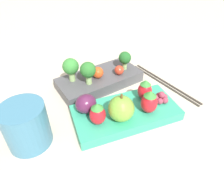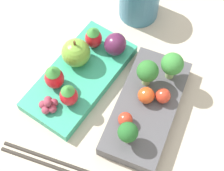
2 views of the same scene
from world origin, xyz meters
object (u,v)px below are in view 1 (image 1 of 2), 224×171
(strawberry_1, at_px, (98,114))
(grape_cluster, at_px, (161,98))
(broccoli_floret_2, at_px, (71,67))
(drinking_cup, at_px, (26,125))
(cherry_tomato_1, at_px, (119,70))
(bento_box_fruit, at_px, (127,112))
(chopsticks_pair, at_px, (164,82))
(cherry_tomato_2, at_px, (89,70))
(broccoli_floret_1, at_px, (125,58))
(apple, at_px, (121,108))
(cherry_tomato_0, at_px, (99,72))
(broccoli_floret_0, at_px, (88,71))
(strawberry_2, at_px, (149,102))
(strawberry_0, at_px, (145,90))
(plum, at_px, (86,104))
(bento_box_savoury, at_px, (100,80))

(strawberry_1, relative_size, grape_cluster, 1.45)
(broccoli_floret_2, height_order, drinking_cup, broccoli_floret_2)
(broccoli_floret_2, xyz_separation_m, cherry_tomato_1, (0.11, -0.03, -0.02))
(bento_box_fruit, distance_m, chopsticks_pair, 0.15)
(cherry_tomato_2, xyz_separation_m, strawberry_1, (-0.05, -0.15, 0.00))
(broccoli_floret_1, distance_m, drinking_cup, 0.27)
(bento_box_fruit, distance_m, broccoli_floret_2, 0.16)
(apple, relative_size, strawberry_1, 1.26)
(cherry_tomato_0, height_order, chopsticks_pair, cherry_tomato_0)
(broccoli_floret_0, relative_size, strawberry_2, 1.10)
(strawberry_0, xyz_separation_m, grape_cluster, (0.02, -0.03, -0.01))
(apple, relative_size, strawberry_2, 1.16)
(broccoli_floret_1, bearing_deg, plum, -149.18)
(cherry_tomato_1, xyz_separation_m, cherry_tomato_2, (-0.06, 0.04, 0.00))
(cherry_tomato_2, bearing_deg, cherry_tomato_1, -31.41)
(broccoli_floret_2, xyz_separation_m, drinking_cup, (-0.12, -0.11, -0.02))
(drinking_cup, bearing_deg, bento_box_fruit, -10.40)
(cherry_tomato_1, relative_size, apple, 0.40)
(bento_box_savoury, bearing_deg, bento_box_fruit, -91.71)
(bento_box_savoury, distance_m, plum, 0.12)
(broccoli_floret_2, relative_size, chopsticks_pair, 0.27)
(cherry_tomato_2, height_order, strawberry_0, strawberry_0)
(strawberry_0, height_order, grape_cluster, strawberry_0)
(broccoli_floret_1, distance_m, apple, 0.17)
(cherry_tomato_0, bearing_deg, apple, -100.41)
(broccoli_floret_2, xyz_separation_m, plum, (-0.01, -0.11, -0.02))
(broccoli_floret_0, distance_m, strawberry_0, 0.13)
(bento_box_fruit, xyz_separation_m, strawberry_0, (0.05, 0.01, 0.03))
(drinking_cup, bearing_deg, plum, 0.64)
(broccoli_floret_0, xyz_separation_m, cherry_tomato_2, (0.02, 0.04, -0.02))
(bento_box_savoury, bearing_deg, broccoli_floret_2, 167.93)
(broccoli_floret_2, bearing_deg, bento_box_fruit, -66.73)
(strawberry_0, distance_m, chopsticks_pair, 0.11)
(strawberry_2, relative_size, chopsticks_pair, 0.23)
(strawberry_0, bearing_deg, bento_box_fruit, -169.18)
(broccoli_floret_1, relative_size, grape_cluster, 1.49)
(apple, bearing_deg, bento_box_savoury, 78.42)
(strawberry_0, relative_size, strawberry_1, 1.00)
(cherry_tomato_1, relative_size, strawberry_1, 0.51)
(cherry_tomato_0, distance_m, strawberry_1, 0.14)
(bento_box_savoury, bearing_deg, plum, -129.86)
(apple, distance_m, strawberry_2, 0.06)
(cherry_tomato_0, height_order, cherry_tomato_2, cherry_tomato_0)
(broccoli_floret_1, bearing_deg, cherry_tomato_1, -149.91)
(strawberry_1, bearing_deg, plum, 97.46)
(bento_box_fruit, xyz_separation_m, grape_cluster, (0.07, -0.02, 0.02))
(broccoli_floret_1, distance_m, cherry_tomato_0, 0.08)
(grape_cluster, height_order, drinking_cup, drinking_cup)
(cherry_tomato_1, height_order, apple, apple)
(bento_box_fruit, distance_m, drinking_cup, 0.19)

